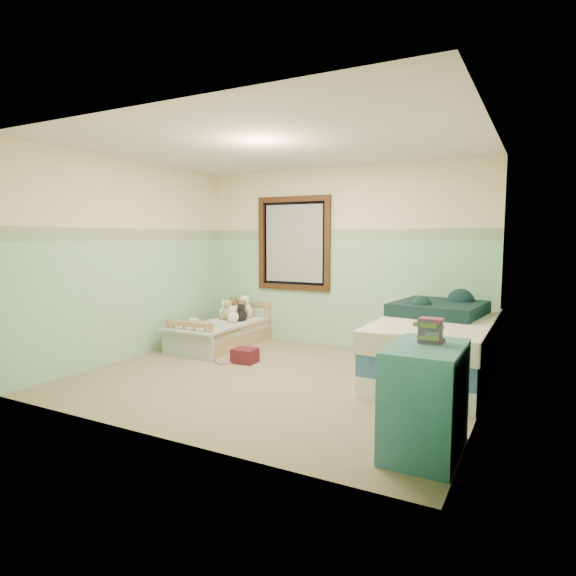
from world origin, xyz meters
The scene contains 33 objects.
floor centered at (0.00, 0.00, -0.01)m, with size 4.20×3.60×0.02m, color #947F5B.
ceiling centered at (0.00, 0.00, 2.51)m, with size 4.20×3.60×0.02m, color silver.
wall_back centered at (0.00, 1.80, 1.25)m, with size 4.20×0.04×2.50m, color beige.
wall_front centered at (0.00, -1.80, 1.25)m, with size 4.20×0.04×2.50m, color beige.
wall_left centered at (-2.10, 0.00, 1.25)m, with size 0.04×3.60×2.50m, color beige.
wall_right centered at (2.10, 0.00, 1.25)m, with size 0.04×3.60×2.50m, color beige.
wainscot_mint centered at (0.00, 1.79, 0.75)m, with size 4.20×0.01×1.50m, color #83C486.
border_strip centered at (0.00, 1.79, 1.57)m, with size 4.20×0.01×0.15m, color #47734A.
window_frame centered at (-0.70, 1.76, 1.45)m, with size 1.16×0.06×1.36m, color black.
window_blinds centered at (-0.70, 1.77, 1.45)m, with size 0.92×0.01×1.12m, color beige.
toddler_bed_frame centered at (-1.47, 1.05, 0.10)m, with size 0.76×1.53×0.20m, color #B57B51.
toddler_mattress centered at (-1.47, 1.05, 0.26)m, with size 0.70×1.46×0.12m, color white.
patchwork_quilt centered at (-1.47, 0.57, 0.33)m, with size 0.83×0.76×0.03m, color #608BC6.
plush_bed_brown centered at (-1.62, 1.55, 0.42)m, with size 0.21×0.21×0.21m, color brown.
plush_bed_white centered at (-1.42, 1.55, 0.43)m, with size 0.24×0.24×0.24m, color white.
plush_bed_tan centered at (-1.57, 1.33, 0.42)m, with size 0.20×0.20×0.20m, color tan.
plush_bed_dark centered at (-1.34, 1.33, 0.40)m, with size 0.17×0.17×0.17m, color black.
plush_floor_cream centered at (-1.83, 0.86, 0.14)m, with size 0.27×0.27×0.27m, color silver.
plush_floor_tan centered at (-1.78, 0.81, 0.13)m, with size 0.26×0.26×0.26m, color tan.
twin_bed_frame centered at (1.55, 0.85, 0.11)m, with size 1.09×2.17×0.22m, color white.
twin_boxspring centered at (1.55, 0.85, 0.33)m, with size 1.09×2.17×0.22m, color navy.
twin_mattress centered at (1.55, 0.85, 0.55)m, with size 1.13×2.22×0.22m, color silver.
teal_blanket centered at (1.50, 1.15, 0.73)m, with size 0.92×0.98×0.14m, color black.
dresser centered at (1.85, -1.09, 0.39)m, with size 0.49×0.78×0.78m, color #42757E.
book_stack centered at (1.85, -0.99, 0.87)m, with size 0.17×0.13×0.17m, color brown.
red_pillow centered at (-0.66, 0.39, 0.09)m, with size 0.28×0.25×0.18m, color maroon.
floor_book centered at (-0.90, 0.27, 0.01)m, with size 0.23×0.18×0.02m, color orange.
extra_plush_0 centered at (-1.41, 1.40, 0.39)m, with size 0.15×0.15×0.15m, color silver.
extra_plush_1 centered at (-1.46, 1.45, 0.40)m, with size 0.16×0.16×0.16m, color tan.
extra_plush_2 centered at (-1.39, 1.44, 0.42)m, with size 0.20×0.20×0.20m, color brown.
extra_plush_3 centered at (-1.63, 1.36, 0.42)m, with size 0.20×0.20×0.20m, color white.
extra_plush_4 centered at (-1.42, 1.44, 0.41)m, with size 0.19×0.19×0.19m, color black.
extra_plush_5 centered at (-1.38, 1.18, 0.40)m, with size 0.17×0.17×0.17m, color white.
Camera 1 is at (2.55, -4.49, 1.54)m, focal length 30.08 mm.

